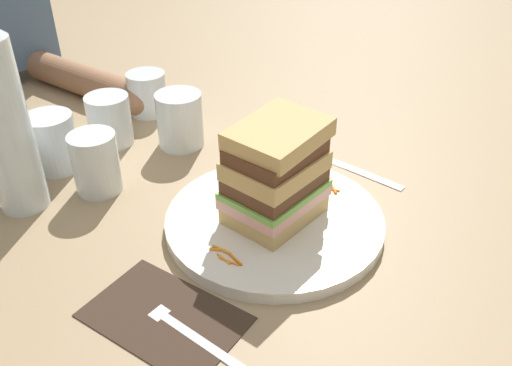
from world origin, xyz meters
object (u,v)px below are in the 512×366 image
object	(u,v)px
fork	(179,324)
knife	(348,167)
water_bottle	(2,117)
empty_tumbler_1	(110,120)
empty_tumbler_3	(96,163)
sandwich	(276,174)
napkin_dark	(164,316)
empty_tumbler_0	(147,93)
juice_glass	(180,123)
empty_tumbler_2	(52,142)
main_plate	(274,221)

from	to	relation	value
fork	knife	distance (m)	0.39
water_bottle	empty_tumbler_1	distance (m)	0.22
empty_tumbler_3	water_bottle	bearing A→B (deg)	147.99
empty_tumbler_3	sandwich	bearing A→B (deg)	-73.27
napkin_dark	empty_tumbler_0	world-z (taller)	empty_tumbler_0
napkin_dark	juice_glass	size ratio (longest dim) A/B	1.88
empty_tumbler_1	knife	bearing A→B (deg)	-66.26
knife	empty_tumbler_0	size ratio (longest dim) A/B	2.61
empty_tumbler_2	fork	bearing A→B (deg)	-109.12
main_plate	empty_tumbler_2	world-z (taller)	empty_tumbler_2
water_bottle	empty_tumbler_0	distance (m)	0.33
fork	empty_tumbler_3	size ratio (longest dim) A/B	1.88
juice_glass	empty_tumbler_0	size ratio (longest dim) A/B	1.17
sandwich	empty_tumbler_1	distance (m)	0.35
sandwich	napkin_dark	distance (m)	0.22
sandwich	empty_tumbler_0	bearing A→B (deg)	68.83
sandwich	water_bottle	world-z (taller)	water_bottle
juice_glass	empty_tumbler_2	world-z (taller)	juice_glass
empty_tumbler_0	empty_tumbler_1	size ratio (longest dim) A/B	0.92
napkin_dark	fork	xyz separation A→B (m)	(-0.00, -0.02, 0.00)
fork	water_bottle	world-z (taller)	water_bottle
knife	empty_tumbler_2	world-z (taller)	empty_tumbler_2
water_bottle	empty_tumbler_3	size ratio (longest dim) A/B	3.43
napkin_dark	water_bottle	size ratio (longest dim) A/B	0.55
napkin_dark	empty_tumbler_1	size ratio (longest dim) A/B	2.01
water_bottle	empty_tumbler_1	size ratio (longest dim) A/B	3.64
napkin_dark	empty_tumbler_2	distance (m)	0.38
empty_tumbler_0	empty_tumbler_3	distance (m)	0.26
empty_tumbler_1	empty_tumbler_3	xyz separation A→B (m)	(-0.11, -0.09, 0.00)
sandwich	fork	distance (m)	0.22
napkin_dark	empty_tumbler_1	world-z (taller)	empty_tumbler_1
fork	knife	world-z (taller)	fork
main_plate	water_bottle	size ratio (longest dim) A/B	0.94
water_bottle	juice_glass	bearing A→B (deg)	-13.09
main_plate	sandwich	bearing A→B (deg)	21.50
main_plate	empty_tumbler_3	xyz separation A→B (m)	(-0.08, 0.26, 0.04)
empty_tumbler_2	empty_tumbler_3	size ratio (longest dim) A/B	0.99
sandwich	fork	xyz separation A→B (m)	(-0.20, -0.02, -0.08)
water_bottle	empty_tumbler_2	size ratio (longest dim) A/B	3.45
fork	water_bottle	xyz separation A→B (m)	(0.04, 0.33, 0.13)
juice_glass	empty_tumbler_0	world-z (taller)	juice_glass
empty_tumbler_3	fork	bearing A→B (deg)	-115.11
knife	empty_tumbler_1	xyz separation A→B (m)	(-0.16, 0.36, 0.04)
napkin_dark	main_plate	bearing A→B (deg)	-1.69
sandwich	empty_tumbler_2	size ratio (longest dim) A/B	1.52
main_plate	empty_tumbler_1	distance (m)	0.35
juice_glass	empty_tumbler_1	size ratio (longest dim) A/B	1.07
sandwich	main_plate	bearing A→B (deg)	-158.50
knife	juice_glass	distance (m)	0.28
empty_tumbler_1	napkin_dark	bearing A→B (deg)	-124.26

